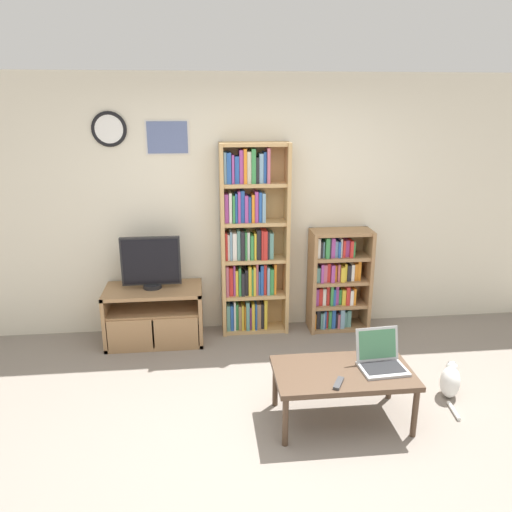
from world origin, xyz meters
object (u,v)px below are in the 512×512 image
Objects in this scene: television at (151,263)px; laptop at (381,358)px; cat at (450,381)px; coffee_table at (343,376)px; tv_stand at (155,315)px; bookshelf_short at (336,281)px; bookshelf_tall at (251,243)px; remote_near_laptop at (339,383)px.

laptop is (1.81, -1.48, -0.33)m from television.
cat is (0.69, 0.19, -0.36)m from laptop.
laptop is (0.29, 0.03, 0.11)m from coffee_table.
bookshelf_short is (1.88, 0.13, 0.24)m from tv_stand.
bookshelf_tall reaches higher than cat.
laptop is at bearing -39.31° from television.
laptop is 0.44m from remote_near_laptop.
bookshelf_short is (0.89, -0.03, -0.43)m from bookshelf_tall.
cat is at bearing -43.39° from bookshelf_tall.
bookshelf_short is at bearing 3.15° from television.
bookshelf_tall reaches higher than television.
bookshelf_short reaches higher than cat.
television reaches higher than remote_near_laptop.
coffee_table is (1.52, -1.51, -0.45)m from television.
laptop is at bearing -135.60° from cat.
television reaches higher than cat.
bookshelf_tall reaches higher than laptop.
cat is at bearing -66.30° from bookshelf_short.
remote_near_laptop is (-0.38, -0.21, -0.06)m from laptop.
bookshelf_tall is 1.82m from coffee_table.
cat is at bearing 49.38° from remote_near_laptop.
remote_near_laptop is (1.43, -1.69, -0.39)m from television.
coffee_table is 2.91× the size of laptop.
bookshelf_tall is 1.87m from laptop.
bookshelf_short is 1.57m from cat.
television is 0.53× the size of bookshelf_short.
television is 1.01m from bookshelf_tall.
bookshelf_short is (1.88, 0.10, -0.30)m from television.
laptop reaches higher than remote_near_laptop.
television is 0.29× the size of bookshelf_tall.
coffee_table is at bearing -44.38° from tv_stand.
bookshelf_tall is 0.99m from bookshelf_short.
tv_stand is at bearing 137.29° from laptop.
cat is (0.98, 0.22, -0.24)m from coffee_table.
tv_stand reaches higher than cat.
bookshelf_short reaches higher than remote_near_laptop.
television reaches higher than bookshelf_short.
bookshelf_tall is 4.08× the size of cat.
tv_stand is 1.66× the size of television.
tv_stand is 5.89× the size of remote_near_laptop.
coffee_table is at bearing -44.86° from television.
cat is (0.61, -1.39, -0.39)m from bookshelf_short.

